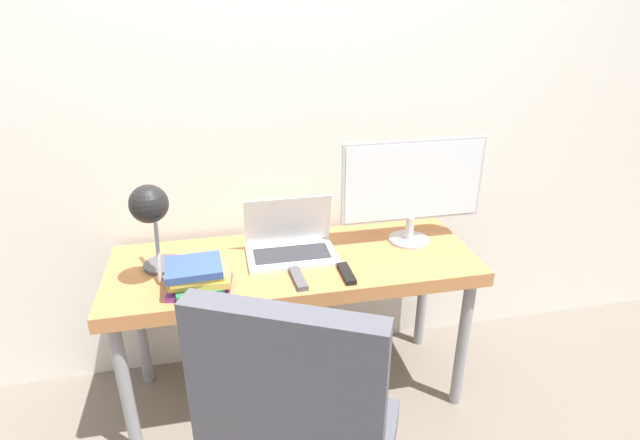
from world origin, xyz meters
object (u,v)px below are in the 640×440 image
laptop (290,244)px  desk_lamp (151,214)px  book_stack (198,276)px  monitor (413,185)px

laptop → desk_lamp: desk_lamp is taller
laptop → book_stack: laptop is taller
laptop → desk_lamp: (-0.52, -0.12, 0.23)m
laptop → book_stack: (-0.37, -0.19, 0.00)m
laptop → monitor: monitor is taller
desk_lamp → book_stack: size_ratio=1.62×
monitor → book_stack: bearing=-166.8°
book_stack → monitor: bearing=13.2°
laptop → monitor: size_ratio=0.59×
monitor → book_stack: (-0.91, -0.21, -0.21)m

